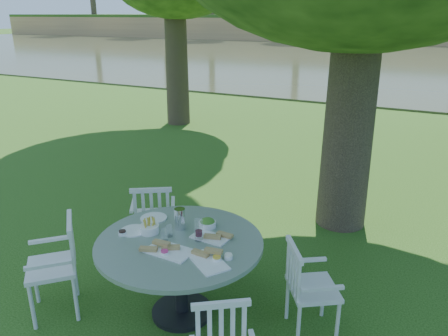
{
  "coord_description": "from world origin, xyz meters",
  "views": [
    {
      "loc": [
        2.26,
        -4.29,
        2.64
      ],
      "look_at": [
        0.0,
        0.2,
        0.85
      ],
      "focal_mm": 35.0,
      "sensor_mm": 36.0,
      "label": 1
    }
  ],
  "objects": [
    {
      "name": "ground",
      "position": [
        0.0,
        0.0,
        0.0
      ],
      "size": [
        140.0,
        140.0,
        0.0
      ],
      "primitive_type": "plane",
      "color": "#173C0C",
      "rests_on": "ground"
    },
    {
      "name": "table",
      "position": [
        0.39,
        -1.45,
        0.63
      ],
      "size": [
        1.47,
        1.47,
        0.76
      ],
      "color": "black",
      "rests_on": "ground"
    },
    {
      "name": "chair_ne",
      "position": [
        1.45,
        -1.19,
        0.49
      ],
      "size": [
        0.56,
        0.57,
        0.84
      ],
      "rotation": [
        0.0,
        0.0,
        -4.13
      ],
      "color": "silver",
      "rests_on": "ground"
    },
    {
      "name": "chair_nw",
      "position": [
        -0.42,
        -0.73,
        0.52
      ],
      "size": [
        0.6,
        0.59,
        0.88
      ],
      "rotation": [
        0.0,
        0.0,
        -2.58
      ],
      "color": "silver",
      "rests_on": "ground"
    },
    {
      "name": "chair_sw",
      "position": [
        -0.6,
        -1.88,
        0.54
      ],
      "size": [
        0.63,
        0.63,
        0.91
      ],
      "rotation": [
        0.0,
        0.0,
        -0.78
      ],
      "color": "silver",
      "rests_on": "ground"
    },
    {
      "name": "tableware",
      "position": [
        0.34,
        -1.4,
        0.8
      ],
      "size": [
        1.2,
        0.81,
        0.2
      ],
      "color": "white",
      "rests_on": "table"
    },
    {
      "name": "river",
      "position": [
        0.0,
        23.0,
        0.0
      ],
      "size": [
        100.0,
        28.0,
        0.12
      ],
      "primitive_type": "cube",
      "color": "#383C24",
      "rests_on": "ground"
    }
  ]
}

